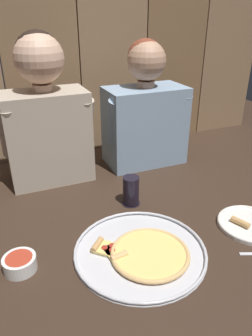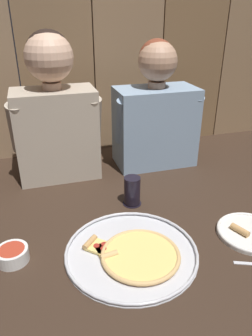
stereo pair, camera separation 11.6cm
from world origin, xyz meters
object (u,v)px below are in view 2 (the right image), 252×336
object	(u,v)px
drinking_glass	(132,191)
diner_right	(156,112)
pizza_tray	(133,252)
dinner_plate	(250,232)
dipping_bowl	(12,254)
diner_left	(55,111)

from	to	relation	value
drinking_glass	diner_right	distance (m)	0.46
drinking_glass	diner_right	world-z (taller)	diner_right
pizza_tray	dinner_plate	xyz separation A→B (m)	(0.42, -0.02, -0.00)
drinking_glass	diner_right	bearing A→B (deg)	56.81
dinner_plate	diner_right	world-z (taller)	diner_right
dipping_bowl	diner_right	distance (m)	0.90
pizza_tray	diner_left	distance (m)	0.71
drinking_glass	diner_left	distance (m)	0.49
dinner_plate	diner_right	distance (m)	0.70
pizza_tray	dinner_plate	bearing A→B (deg)	-2.47
drinking_glass	dipping_bowl	world-z (taller)	drinking_glass
diner_right	pizza_tray	bearing A→B (deg)	-116.24
drinking_glass	diner_right	xyz separation A→B (m)	(0.22, 0.34, 0.20)
diner_right	drinking_glass	bearing A→B (deg)	-123.19
diner_left	diner_right	size ratio (longest dim) A/B	1.08
diner_left	pizza_tray	bearing A→B (deg)	-75.75
dinner_plate	dipping_bowl	size ratio (longest dim) A/B	2.29
dipping_bowl	diner_right	bearing A→B (deg)	38.99
diner_left	diner_right	bearing A→B (deg)	-0.08
pizza_tray	dipping_bowl	bearing A→B (deg)	167.31
pizza_tray	diner_left	size ratio (longest dim) A/B	0.67
drinking_glass	diner_left	bearing A→B (deg)	125.66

